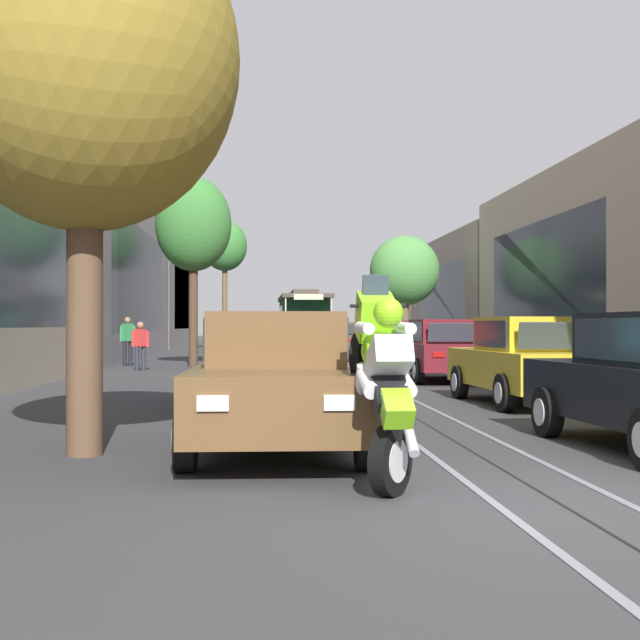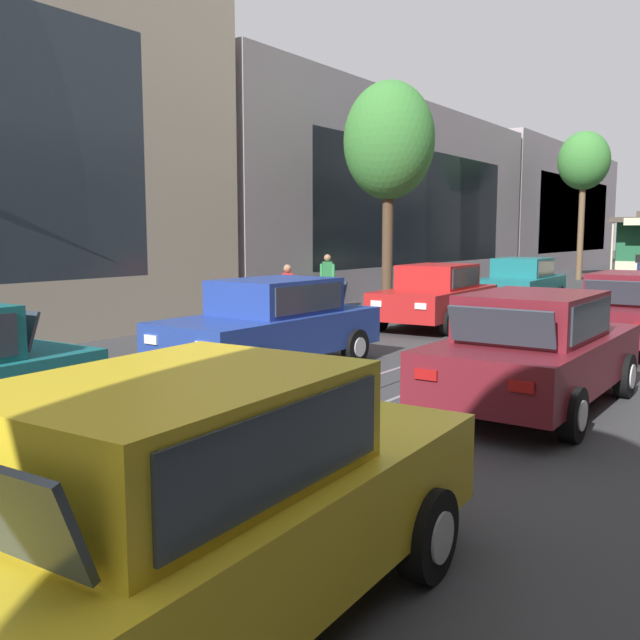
# 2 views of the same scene
# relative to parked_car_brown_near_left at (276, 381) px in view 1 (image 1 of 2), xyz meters

# --- Properties ---
(ground_plane) EXTENTS (168.75, 168.75, 0.00)m
(ground_plane) POSITION_rel_parked_car_brown_near_left_xyz_m (2.22, 23.79, -0.80)
(ground_plane) COLOR #38383A
(trolley_track_rails) EXTENTS (1.14, 75.50, 0.01)m
(trolley_track_rails) POSITION_rel_parked_car_brown_near_left_xyz_m (2.22, 28.54, -0.79)
(trolley_track_rails) COLOR gray
(trolley_track_rails) RESTS_ON ground
(building_facade_left) EXTENTS (5.10, 67.20, 9.21)m
(building_facade_left) POSITION_rel_parked_car_brown_near_left_xyz_m (-7.73, 28.90, 3.33)
(building_facade_left) COLOR #BCAD93
(building_facade_left) RESTS_ON ground
(building_facade_right) EXTENTS (5.87, 67.20, 8.30)m
(building_facade_right) POSITION_rel_parked_car_brown_near_left_xyz_m (12.50, 27.97, 2.69)
(building_facade_right) COLOR gray
(building_facade_right) RESTS_ON ground
(parked_car_brown_near_left) EXTENTS (2.06, 4.39, 1.58)m
(parked_car_brown_near_left) POSITION_rel_parked_car_brown_near_left_xyz_m (0.00, 0.00, 0.00)
(parked_car_brown_near_left) COLOR brown
(parked_car_brown_near_left) RESTS_ON ground
(parked_car_teal_second_left) EXTENTS (2.09, 4.40, 1.58)m
(parked_car_teal_second_left) POSITION_rel_parked_car_brown_near_left_xyz_m (-0.21, 5.86, 0.00)
(parked_car_teal_second_left) COLOR #196B70
(parked_car_teal_second_left) RESTS_ON ground
(parked_car_blue_mid_left) EXTENTS (2.07, 4.39, 1.58)m
(parked_car_blue_mid_left) POSITION_rel_parked_car_brown_near_left_xyz_m (-0.08, 12.02, 0.00)
(parked_car_blue_mid_left) COLOR #233D93
(parked_car_blue_mid_left) RESTS_ON ground
(parked_car_red_fourth_left) EXTENTS (2.14, 4.42, 1.58)m
(parked_car_red_fourth_left) POSITION_rel_parked_car_brown_near_left_xyz_m (-0.21, 18.83, 0.00)
(parked_car_red_fourth_left) COLOR red
(parked_car_red_fourth_left) RESTS_ON ground
(parked_car_teal_fifth_left) EXTENTS (2.11, 4.41, 1.58)m
(parked_car_teal_fifth_left) POSITION_rel_parked_car_brown_near_left_xyz_m (-0.05, 24.78, 0.00)
(parked_car_teal_fifth_left) COLOR #196B70
(parked_car_teal_fifth_left) RESTS_ON ground
(parked_car_yellow_second_right) EXTENTS (2.13, 4.42, 1.58)m
(parked_car_yellow_second_right) POSITION_rel_parked_car_brown_near_left_xyz_m (4.66, 5.38, 0.00)
(parked_car_yellow_second_right) COLOR gold
(parked_car_yellow_second_right) RESTS_ON ground
(parked_car_maroon_mid_right) EXTENTS (2.02, 4.37, 1.58)m
(parked_car_maroon_mid_right) POSITION_rel_parked_car_brown_near_left_xyz_m (4.53, 11.92, 0.00)
(parked_car_maroon_mid_right) COLOR maroon
(parked_car_maroon_mid_right) RESTS_ON ground
(parked_car_maroon_fourth_right) EXTENTS (2.04, 4.38, 1.58)m
(parked_car_maroon_fourth_right) POSITION_rel_parked_car_brown_near_left_xyz_m (4.67, 17.85, 0.00)
(parked_car_maroon_fourth_right) COLOR maroon
(parked_car_maroon_fourth_right) RESTS_ON ground
(parked_car_navy_fifth_right) EXTENTS (2.07, 4.39, 1.58)m
(parked_car_navy_fifth_right) POSITION_rel_parked_car_brown_near_left_xyz_m (4.52, 23.90, 0.00)
(parked_car_navy_fifth_right) COLOR #19234C
(parked_car_navy_fifth_right) RESTS_ON ground
(parked_car_brown_sixth_right) EXTENTS (2.12, 4.41, 1.58)m
(parked_car_brown_sixth_right) POSITION_rel_parked_car_brown_near_left_xyz_m (4.42, 30.27, 0.00)
(parked_car_brown_sixth_right) COLOR brown
(parked_car_brown_sixth_right) RESTS_ON ground
(parked_car_silver_far_right) EXTENTS (2.06, 4.39, 1.58)m
(parked_car_silver_far_right) POSITION_rel_parked_car_brown_near_left_xyz_m (4.46, 36.20, 0.00)
(parked_car_silver_far_right) COLOR #B7B7BC
(parked_car_silver_far_right) RESTS_ON ground
(street_tree_kerb_left_near) EXTENTS (3.41, 3.66, 6.31)m
(street_tree_kerb_left_near) POSITION_rel_parked_car_brown_near_left_xyz_m (-2.11, -0.17, 3.56)
(street_tree_kerb_left_near) COLOR brown
(street_tree_kerb_left_near) RESTS_ON ground
(street_tree_kerb_left_second) EXTENTS (2.66, 2.31, 6.63)m
(street_tree_kerb_left_second) POSITION_rel_parked_car_brown_near_left_xyz_m (-2.49, 20.34, 4.12)
(street_tree_kerb_left_second) COLOR #4C3826
(street_tree_kerb_left_second) RESTS_ON ground
(street_tree_kerb_left_mid) EXTENTS (2.57, 2.38, 7.49)m
(street_tree_kerb_left_mid) POSITION_rel_parked_car_brown_near_left_xyz_m (-2.17, 39.85, 5.14)
(street_tree_kerb_left_mid) COLOR brown
(street_tree_kerb_left_mid) RESTS_ON ground
(street_tree_kerb_right_second) EXTENTS (3.29, 2.77, 5.66)m
(street_tree_kerb_right_second) POSITION_rel_parked_car_brown_near_left_xyz_m (6.66, 30.08, 3.18)
(street_tree_kerb_right_second) COLOR brown
(street_tree_kerb_right_second) RESTS_ON ground
(cable_car_trolley) EXTENTS (2.58, 9.14, 3.28)m
(cable_car_trolley) POSITION_rel_parked_car_brown_near_left_xyz_m (2.22, 36.63, 0.86)
(cable_car_trolley) COLOR #1E5B38
(cable_car_trolley) RESTS_ON ground
(motorcycle_with_rider) EXTENTS (0.50, 1.82, 1.90)m
(motorcycle_with_rider) POSITION_rel_parked_car_brown_near_left_xyz_m (0.89, -2.29, 0.19)
(motorcycle_with_rider) COLOR black
(motorcycle_with_rider) RESTS_ON ground
(pedestrian_on_left_pavement) EXTENTS (0.55, 0.40, 1.72)m
(pedestrian_on_left_pavement) POSITION_rel_parked_car_brown_near_left_xyz_m (-4.81, 20.67, 0.18)
(pedestrian_on_left_pavement) COLOR black
(pedestrian_on_left_pavement) RESTS_ON ground
(pedestrian_on_right_pavement) EXTENTS (0.55, 0.39, 1.54)m
(pedestrian_on_right_pavement) POSITION_rel_parked_car_brown_near_left_xyz_m (-3.92, 17.48, 0.07)
(pedestrian_on_right_pavement) COLOR #282D38
(pedestrian_on_right_pavement) RESTS_ON ground
(pedestrian_crossing_far) EXTENTS (0.55, 0.25, 1.73)m
(pedestrian_crossing_far) POSITION_rel_parked_car_brown_near_left_xyz_m (8.92, 33.17, 0.18)
(pedestrian_crossing_far) COLOR black
(pedestrian_crossing_far) RESTS_ON ground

